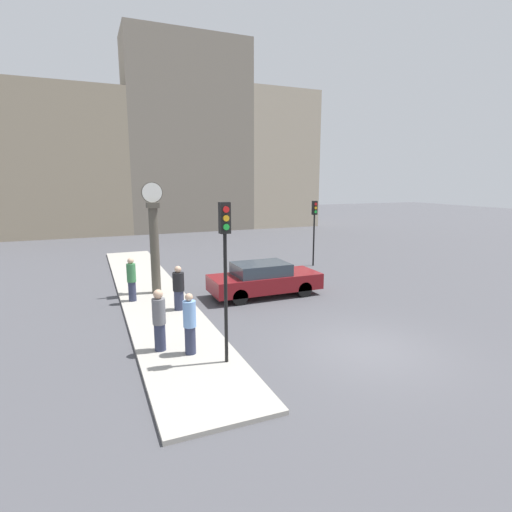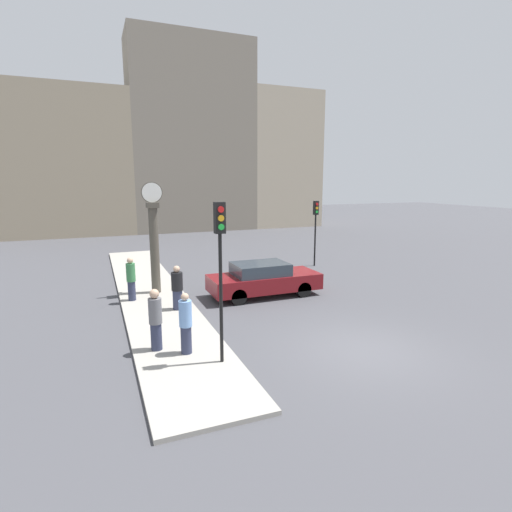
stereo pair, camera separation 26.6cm
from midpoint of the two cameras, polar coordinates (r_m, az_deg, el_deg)
The scene contains 11 objects.
ground_plane at distance 12.04m, azimuth 15.89°, elevation -12.81°, with size 120.00×120.00×0.00m, color #47474C.
sidewalk_corner at distance 17.57m, azimuth -14.40°, elevation -5.02°, with size 2.56×20.39×0.11m, color #A39E93.
building_row at distance 39.42m, azimuth -11.43°, elevation 14.53°, with size 30.49×5.00×17.51m.
sedan_car at distance 16.54m, azimuth 1.52°, elevation -3.31°, with size 4.57×1.80×1.40m.
traffic_light_near at distance 9.82m, azimuth -4.36°, elevation 0.79°, with size 0.26×0.24×4.10m.
traffic_light_far at distance 22.35m, azimuth 8.85°, elevation 5.16°, with size 0.26×0.24×3.63m.
street_clock at distance 16.86m, azimuth -13.91°, elevation 2.09°, with size 0.84×0.48×4.56m.
pedestrian_blue_stripe at distance 10.98m, azimuth -9.32°, elevation -9.48°, with size 0.34×0.34×1.69m.
pedestrian_green_hoodie at distance 16.19m, azimuth -16.97°, elevation -3.14°, with size 0.34×0.34×1.71m.
pedestrian_black_jacket at distance 14.70m, azimuth -10.68°, elevation -4.52°, with size 0.41×0.41×1.62m.
pedestrian_grey_jacket at distance 11.36m, azimuth -13.51°, elevation -8.80°, with size 0.36×0.36×1.73m.
Camera 2 is at (-6.83, -8.67, 4.72)m, focal length 28.00 mm.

